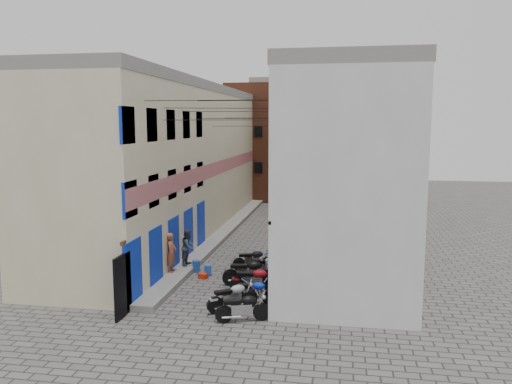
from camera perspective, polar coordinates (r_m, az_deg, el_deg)
The scene contains 21 objects.
ground at distance 17.97m, azimuth -6.77°, elevation -13.96°, with size 90.00×90.00×0.00m, color #585653.
plinth at distance 30.49m, azimuth -3.55°, elevation -4.54°, with size 0.90×26.00×0.25m, color gray.
building_left at distance 30.62m, azimuth -9.00°, elevation 3.70°, with size 5.10×27.00×9.00m.
building_right at distance 29.06m, azimuth 10.05°, elevation 3.47°, with size 5.94×26.00×9.00m.
building_far_brick_left at distance 44.54m, azimuth 0.90°, elevation 5.71°, with size 6.00×6.00×10.00m, color brown.
building_far_brick_right at distance 46.09m, azimuth 7.45°, elevation 4.47°, with size 5.00×6.00×8.00m, color brown.
building_far_concrete at distance 50.23m, azimuth 4.23°, elevation 6.50°, with size 8.00×5.00×11.00m, color gray.
far_shopfront at distance 41.82m, azimuth 3.01°, elevation 0.34°, with size 2.00×0.30×2.40m, color black.
overhead_wires at distance 24.11m, azimuth -1.85°, elevation 8.95°, with size 5.80×13.02×1.32m.
motorcycle_a at distance 17.25m, azimuth -1.52°, elevation -12.90°, with size 0.60×1.89×1.10m, color black, non-canonical shape.
motorcycle_b at distance 18.22m, azimuth -2.70°, elevation -11.71°, with size 0.61×1.95×1.13m, color #A1A1A6, non-canonical shape.
motorcycle_c at distance 18.87m, azimuth -0.26°, elevation -11.18°, with size 0.56×1.76×1.02m, color #0D2ECA, non-canonical shape.
motorcycle_d at distance 20.03m, azimuth -0.16°, elevation -9.86°, with size 0.62×1.97×1.14m, color maroon, non-canonical shape.
motorcycle_e at distance 20.82m, azimuth -0.86°, elevation -8.99°, with size 0.69×2.18×1.26m, color black, non-canonical shape.
motorcycle_f at distance 21.90m, azimuth 1.21°, elevation -8.36°, with size 0.60×1.90×1.10m, color #A4A5A9, non-canonical shape.
motorcycle_g at distance 22.95m, azimuth -0.34°, elevation -7.62°, with size 0.59×1.88×1.09m, color black, non-canonical shape.
person_a at distance 22.07m, azimuth -9.65°, elevation -6.82°, with size 0.63×0.41×1.73m, color #985137.
person_b at distance 23.03m, azimuth -7.73°, elevation -6.25°, with size 0.81×0.63×1.66m, color #374053.
water_jug_near at distance 22.30m, azimuth -5.54°, elevation -8.92°, with size 0.31×0.31×0.49m, color blue.
water_jug_far at distance 22.89m, azimuth -6.86°, elevation -8.43°, with size 0.34×0.34×0.53m, color #204EA4.
red_crate at distance 21.98m, azimuth -6.06°, elevation -9.52°, with size 0.37×0.28×0.23m, color red.
Camera 1 is at (4.82, -15.98, 6.66)m, focal length 35.00 mm.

